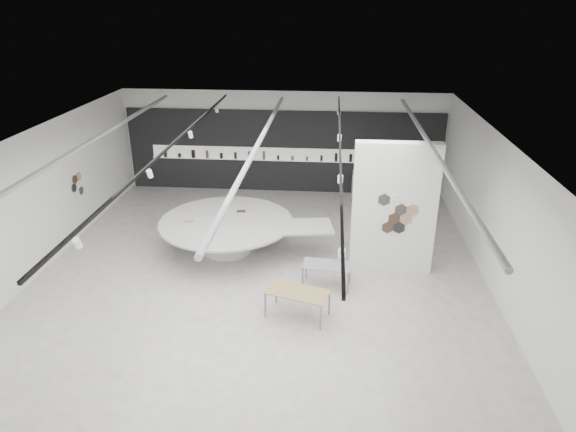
# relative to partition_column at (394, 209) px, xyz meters

# --- Properties ---
(room) EXTENTS (12.02, 14.02, 3.82)m
(room) POSITION_rel_partition_column_xyz_m (-3.59, -1.00, 0.27)
(room) COLOR beige
(room) RESTS_ON ground
(back_wall_display) EXTENTS (11.80, 0.27, 3.10)m
(back_wall_display) POSITION_rel_partition_column_xyz_m (-3.58, 5.94, -0.26)
(back_wall_display) COLOR black
(back_wall_display) RESTS_ON ground
(partition_column) EXTENTS (2.20, 0.38, 3.60)m
(partition_column) POSITION_rel_partition_column_xyz_m (0.00, 0.00, 0.00)
(partition_column) COLOR white
(partition_column) RESTS_ON ground
(display_island) EXTENTS (5.37, 4.45, 0.99)m
(display_island) POSITION_rel_partition_column_xyz_m (-4.58, 0.69, -1.16)
(display_island) COLOR white
(display_island) RESTS_ON ground
(sample_table_wood) EXTENTS (1.58, 1.10, 0.67)m
(sample_table_wood) POSITION_rel_partition_column_xyz_m (-2.37, -2.49, -1.18)
(sample_table_wood) COLOR #9F8B52
(sample_table_wood) RESTS_ON ground
(sample_table_stone) EXTENTS (1.29, 0.74, 0.63)m
(sample_table_stone) POSITION_rel_partition_column_xyz_m (-1.71, -1.07, -1.22)
(sample_table_stone) COLOR gray
(sample_table_stone) RESTS_ON ground
(kitchen_counter) EXTENTS (1.67, 0.71, 1.30)m
(kitchen_counter) POSITION_rel_partition_column_xyz_m (-0.07, 5.55, -1.33)
(kitchen_counter) COLOR white
(kitchen_counter) RESTS_ON ground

